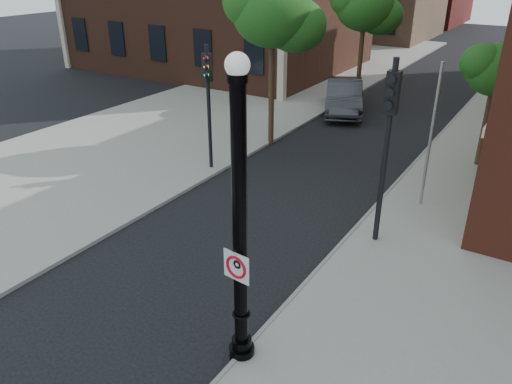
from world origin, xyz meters
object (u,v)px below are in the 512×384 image
Objects in this scene: lamppost at (240,238)px; no_parking_sign at (236,267)px; traffic_signal_right at (388,125)px; traffic_signal_left at (208,88)px; parked_car at (344,97)px.

lamppost is 0.55m from no_parking_sign.
lamppost is 10.39× the size of no_parking_sign.
traffic_signal_left is at bearing 162.71° from traffic_signal_right.
traffic_signal_right is (6.06, -11.77, 2.71)m from parked_car.
traffic_signal_left is (-6.54, 7.67, 0.32)m from lamppost.
no_parking_sign is (0.02, -0.16, -0.53)m from lamppost.
traffic_signal_left reaches higher than no_parking_sign.
lamppost is at bearing -100.30° from traffic_signal_right.
lamppost is at bearing 102.25° from no_parking_sign.
lamppost is at bearing -26.92° from traffic_signal_left.
traffic_signal_right is (0.71, 6.00, 1.22)m from no_parking_sign.
parked_car is at bearing 112.56° from no_parking_sign.
lamppost is 10.08m from traffic_signal_left.
lamppost reaches higher than parked_car.
parked_car is 1.09× the size of traffic_signal_left.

